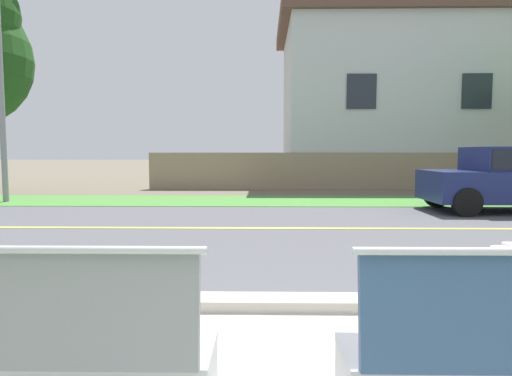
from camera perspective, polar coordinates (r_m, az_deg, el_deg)
ground_plane at (r=9.60m, az=1.41°, el=-3.78°), size 140.00×140.00×0.00m
curb_edge at (r=4.08m, az=2.00°, el=-14.81°), size 44.00×0.30×0.11m
street_asphalt at (r=8.12m, az=1.49°, el=-5.31°), size 52.00×8.00×0.01m
road_centre_line at (r=8.12m, az=1.49°, el=-5.28°), size 48.00×0.14×0.01m
far_verge_grass at (r=12.66m, az=1.31°, el=-1.68°), size 48.00×2.80×0.02m
bench_left at (r=2.52m, az=-28.33°, el=-18.34°), size 1.85×0.48×1.01m
streetlamp at (r=14.66m, az=-30.19°, el=15.31°), size 0.24×2.10×7.52m
garden_wall at (r=16.74m, az=8.40°, el=2.21°), size 13.00×0.36×1.40m
house_across_street at (r=20.74m, az=17.53°, el=10.79°), size 10.27×6.91×7.29m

